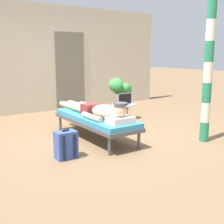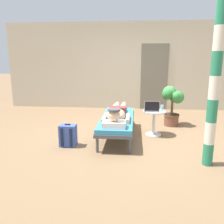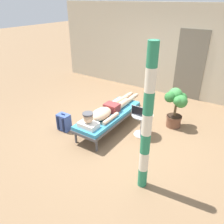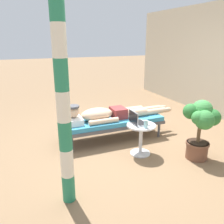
# 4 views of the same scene
# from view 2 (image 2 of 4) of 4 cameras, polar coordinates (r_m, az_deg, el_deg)

# --- Properties ---
(ground_plane) EXTENTS (40.00, 40.00, 0.00)m
(ground_plane) POSITION_cam_2_polar(r_m,az_deg,el_deg) (5.05, 4.28, -5.39)
(ground_plane) COLOR #846647
(house_wall_back) EXTENTS (7.60, 0.20, 2.70)m
(house_wall_back) POSITION_cam_2_polar(r_m,az_deg,el_deg) (7.60, 3.08, 11.09)
(house_wall_back) COLOR beige
(house_wall_back) RESTS_ON ground
(house_door_panel) EXTENTS (0.84, 0.03, 2.04)m
(house_door_panel) POSITION_cam_2_polar(r_m,az_deg,el_deg) (7.52, 10.26, 8.37)
(house_door_panel) COLOR #6D6759
(house_door_panel) RESTS_ON ground
(lounge_chair) EXTENTS (0.66, 1.94, 0.42)m
(lounge_chair) POSITION_cam_2_polar(r_m,az_deg,el_deg) (4.79, 1.30, -2.08)
(lounge_chair) COLOR #4C4C51
(lounge_chair) RESTS_ON ground
(person_reclining) EXTENTS (0.53, 2.17, 0.33)m
(person_reclining) POSITION_cam_2_polar(r_m,az_deg,el_deg) (4.66, 1.24, -0.28)
(person_reclining) COLOR white
(person_reclining) RESTS_ON lounge_chair
(side_table) EXTENTS (0.48, 0.48, 0.52)m
(side_table) POSITION_cam_2_polar(r_m,az_deg,el_deg) (4.97, 10.23, -1.60)
(side_table) COLOR silver
(side_table) RESTS_ON ground
(laptop) EXTENTS (0.31, 0.24, 0.23)m
(laptop) POSITION_cam_2_polar(r_m,az_deg,el_deg) (4.86, 9.68, 0.84)
(laptop) COLOR #A5A8AD
(laptop) RESTS_ON side_table
(drink_glass) EXTENTS (0.06, 0.06, 0.13)m
(drink_glass) POSITION_cam_2_polar(r_m,az_deg,el_deg) (4.93, 12.08, 0.96)
(drink_glass) COLOR #99D8E5
(drink_glass) RESTS_ON side_table
(backpack) EXTENTS (0.30, 0.26, 0.42)m
(backpack) POSITION_cam_2_polar(r_m,az_deg,el_deg) (4.40, -10.67, -5.70)
(backpack) COLOR #3F59A5
(backpack) RESTS_ON ground
(potted_plant) EXTENTS (0.52, 0.51, 0.95)m
(potted_plant) POSITION_cam_2_polar(r_m,az_deg,el_deg) (5.75, 14.51, 2.48)
(potted_plant) COLOR brown
(potted_plant) RESTS_ON ground
(porch_post) EXTENTS (0.15, 0.15, 2.36)m
(porch_post) POSITION_cam_2_polar(r_m,az_deg,el_deg) (3.63, 23.72, 5.46)
(porch_post) COLOR #267F59
(porch_post) RESTS_ON ground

